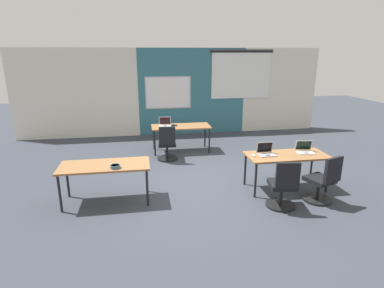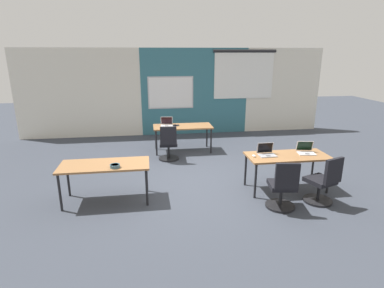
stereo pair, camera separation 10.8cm
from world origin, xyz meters
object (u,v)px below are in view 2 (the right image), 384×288
at_px(laptop_far_left, 167,124).
at_px(mouse_far_left, 175,125).
at_px(desk_near_left, 105,167).
at_px(snack_bowl, 115,166).
at_px(laptop_near_right_end, 306,151).
at_px(desk_far_center, 183,128).
at_px(chair_near_right_end, 323,184).
at_px(laptop_near_right_inner, 267,153).
at_px(desk_near_right, 287,158).
at_px(chair_far_left, 169,146).
at_px(mouse_near_right_inner, 254,156).
at_px(chair_near_right_inner, 283,189).

xyz_separation_m(laptop_far_left, mouse_far_left, (0.23, -0.02, -0.03)).
xyz_separation_m(desk_near_left, snack_bowl, (0.20, -0.21, 0.10)).
xyz_separation_m(desk_near_left, laptop_near_right_end, (3.92, 0.07, 0.11)).
height_order(desk_far_center, chair_near_right_end, chair_near_right_end).
xyz_separation_m(mouse_far_left, chair_near_right_end, (2.34, -3.55, -0.36)).
bearing_deg(chair_near_right_end, laptop_near_right_end, -111.21).
bearing_deg(laptop_near_right_inner, mouse_far_left, 117.05).
relative_size(desk_near_left, laptop_near_right_inner, 4.74).
distance_m(laptop_far_left, snack_bowl, 3.30).
xyz_separation_m(desk_far_center, chair_near_right_end, (2.14, -3.48, -0.28)).
relative_size(desk_near_left, desk_far_center, 1.00).
bearing_deg(laptop_far_left, laptop_near_right_end, -43.41).
bearing_deg(desk_near_right, desk_near_left, 180.00).
xyz_separation_m(desk_near_right, laptop_far_left, (-2.18, 2.89, 0.11)).
xyz_separation_m(chair_far_left, laptop_near_right_end, (2.61, -2.02, 0.39)).
bearing_deg(mouse_near_right_inner, desk_near_right, -1.09).
height_order(mouse_near_right_inner, chair_near_right_inner, chair_near_right_inner).
bearing_deg(chair_far_left, chair_near_right_end, 136.47).
distance_m(chair_near_right_inner, snack_bowl, 2.96).
distance_m(desk_near_right, laptop_near_right_end, 0.44).
xyz_separation_m(laptop_far_left, chair_near_right_end, (2.58, -3.57, -0.39)).
bearing_deg(desk_near_right, chair_far_left, 136.45).
relative_size(laptop_far_left, laptop_near_right_end, 0.93).
bearing_deg(laptop_near_right_inner, mouse_near_right_inner, -171.01).
xyz_separation_m(mouse_near_right_inner, chair_near_right_end, (1.08, -0.69, -0.36)).
bearing_deg(mouse_far_left, laptop_near_right_end, -49.83).
bearing_deg(mouse_far_left, chair_far_left, -107.52).
bearing_deg(snack_bowl, chair_near_right_end, -7.24).
relative_size(mouse_near_right_inner, chair_near_right_inner, 0.12).
relative_size(desk_near_right, laptop_far_left, 4.60).
relative_size(laptop_near_right_inner, snack_bowl, 1.90).
bearing_deg(laptop_near_right_end, desk_far_center, 137.92).
distance_m(desk_near_left, chair_far_left, 2.48).
bearing_deg(laptop_near_right_inner, desk_far_center, 114.44).
bearing_deg(snack_bowl, laptop_far_left, 70.26).
relative_size(desk_far_center, chair_near_right_inner, 1.74).
distance_m(desk_far_center, laptop_far_left, 0.45).
height_order(desk_near_left, chair_far_left, chair_far_left).
distance_m(laptop_near_right_inner, mouse_near_right_inner, 0.28).
bearing_deg(chair_near_right_inner, chair_far_left, -49.37).
bearing_deg(desk_near_right, chair_near_right_end, -59.86).
height_order(desk_near_right, chair_near_right_end, chair_near_right_end).
height_order(mouse_far_left, snack_bowl, snack_bowl).
bearing_deg(mouse_far_left, mouse_near_right_inner, -66.13).
distance_m(laptop_near_right_inner, laptop_near_right_end, 0.83).
height_order(laptop_far_left, chair_near_right_end, laptop_far_left).
xyz_separation_m(mouse_far_left, laptop_near_right_end, (2.37, -2.80, 0.03)).
bearing_deg(desk_near_left, chair_far_left, 58.05).
xyz_separation_m(desk_near_right, snack_bowl, (-3.30, -0.21, 0.10)).
height_order(laptop_near_right_inner, mouse_far_left, laptop_near_right_inner).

